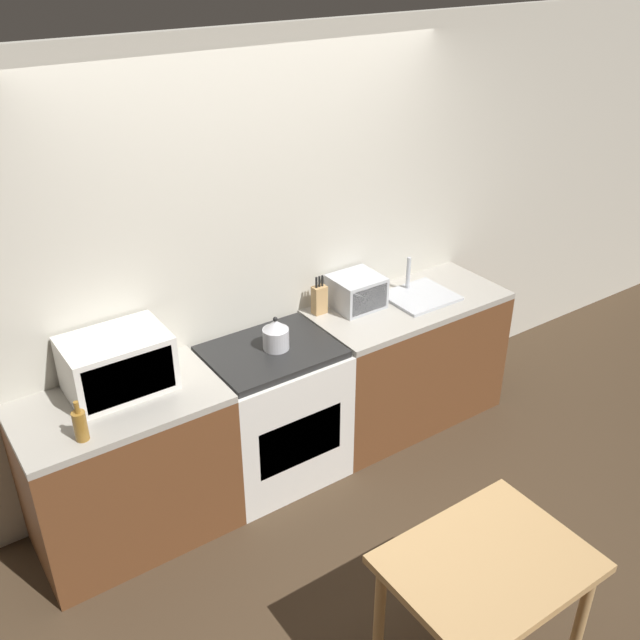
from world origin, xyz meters
The scene contains 12 objects.
ground_plane centered at (0.00, 0.00, 0.00)m, with size 16.00×16.00×0.00m, color #3D2D1E.
wall_back centered at (0.00, 1.09, 1.30)m, with size 10.00×0.06×2.60m.
counter_left_run centered at (-1.05, 0.75, 0.45)m, with size 1.07×0.62×0.90m.
counter_right_run centered at (0.92, 0.75, 0.45)m, with size 1.32×0.62×0.90m.
stove_range centered at (-0.13, 0.75, 0.45)m, with size 0.77×0.62×0.90m.
kettle centered at (-0.10, 0.74, 0.99)m, with size 0.15×0.15×0.20m.
microwave centered at (-0.98, 0.85, 1.05)m, with size 0.53×0.37×0.31m.
bottle centered at (-1.29, 0.55, 0.98)m, with size 0.07×0.07×0.21m.
knife_block centered at (0.35, 0.95, 1.00)m, with size 0.09×0.06×0.25m.
toaster_oven centered at (0.60, 0.90, 1.00)m, with size 0.31×0.28×0.21m.
sink_basin centered at (1.01, 0.76, 0.92)m, with size 0.43×0.37×0.24m.
dining_table centered at (-0.11, -0.97, 0.62)m, with size 0.83×0.64×0.73m.
Camera 1 is at (-1.88, -2.30, 3.03)m, focal length 40.00 mm.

